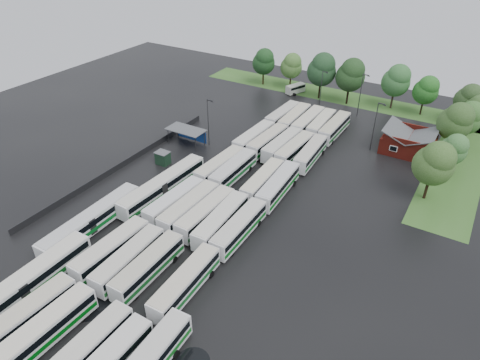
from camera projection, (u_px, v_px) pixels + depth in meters
The scene contains 57 objects.
ground at pixel (191, 224), 68.89m from camera, with size 160.00×160.00×0.00m, color black.
brick_building at pixel (408, 144), 88.21m from camera, with size 10.07×8.60×5.39m.
wash_shed at pixel (187, 131), 90.63m from camera, with size 8.20×4.20×3.58m.
utility_hut at pixel (163, 158), 84.31m from camera, with size 2.70×2.20×2.62m.
grass_strip_north at pixel (342, 97), 114.67m from camera, with size 80.00×10.00×0.01m, color #386624.
grass_strip_east at pixel (458, 164), 84.88m from camera, with size 10.00×50.00×0.01m, color #386624.
west_fence at pixel (124, 163), 84.01m from camera, with size 0.10×50.00×1.20m, color #2D2D30.
bus_r0c0 at pixel (27, 316), 50.95m from camera, with size 3.19×12.75×3.52m.
bus_r0c1 at pixel (46, 330), 49.32m from camera, with size 3.02×12.93×3.58m.
bus_r0c3 at pixel (85, 351), 47.03m from camera, with size 2.68×12.55×3.49m.
bus_r1c0 at pixel (111, 250), 60.81m from camera, with size 3.09×12.97×3.59m.
bus_r1c1 at pixel (129, 259), 59.21m from camera, with size 3.15×12.73×3.52m.
bus_r1c2 at pixel (148, 266), 58.08m from camera, with size 2.90×12.65×3.51m.
bus_r1c4 at pixel (185, 282), 55.53m from camera, with size 3.19×12.87×3.56m.
bus_r2c0 at pixel (175, 202), 70.78m from camera, with size 3.24×12.71×3.51m.
bus_r2c1 at pixel (189, 208), 69.22m from camera, with size 2.99×13.11×3.64m.
bus_r2c2 at pixel (206, 213), 68.04m from camera, with size 2.95×12.89×3.58m.
bus_r2c3 at pixel (221, 221), 66.35m from camera, with size 3.37×13.18×3.64m.
bus_r2c4 at pixel (239, 228), 65.00m from camera, with size 2.85×12.76×3.54m.
bus_r3c0 at pixel (220, 166), 80.45m from camera, with size 3.31×12.81×3.53m.
bus_r3c1 at pixel (233, 170), 79.25m from camera, with size 2.70×12.66×3.52m.
bus_r3c3 at pixel (263, 181), 76.16m from camera, with size 3.04×12.57×3.48m.
bus_r3c4 at pixel (278, 186), 74.69m from camera, with size 3.43×13.21×3.64m.
bus_r4c0 at pixel (254, 138), 90.30m from camera, with size 3.19×12.87×3.56m.
bus_r4c1 at pixel (268, 141), 89.07m from camera, with size 3.29×12.71×3.50m.
bus_r4c2 at pixel (282, 145), 87.52m from camera, with size 3.17×12.75×3.52m.
bus_r4c3 at pixel (295, 149), 86.04m from camera, with size 3.24×12.63×3.49m.
bus_r4c4 at pixel (310, 154), 84.61m from camera, with size 3.25×12.51×3.45m.
bus_r5c0 at pixel (283, 115), 100.03m from camera, with size 3.09×12.56×3.47m.
bus_r5c1 at pixel (295, 118), 98.45m from camera, with size 2.93×12.83×3.56m.
bus_r5c2 at pixel (308, 122), 96.91m from camera, with size 2.82×13.02×3.62m.
bus_r5c3 at pixel (321, 124), 95.99m from camera, with size 3.02×12.50×3.46m.
bus_r5c4 at pixel (334, 128), 94.32m from camera, with size 2.84×12.95×3.60m.
artic_bus_west_a at pixel (25, 285), 55.09m from camera, with size 2.97×19.66×3.64m.
artic_bus_west_b at pixel (163, 186), 74.67m from camera, with size 3.61×19.60×3.62m.
artic_bus_west_c at pixel (92, 221), 66.44m from camera, with size 2.89×18.92×3.51m.
minibus at pixel (296, 88), 116.38m from camera, with size 4.00×5.89×2.42m.
tree_north_0 at pixel (264, 61), 119.12m from camera, with size 6.31×6.31×10.45m.
tree_north_1 at pixel (292, 66), 117.11m from camera, with size 5.98×5.98×9.91m.
tree_north_2 at pixel (322, 69), 109.61m from camera, with size 7.44×7.44×12.33m.
tree_north_3 at pixel (351, 75), 106.54m from camera, with size 7.29×7.29×12.08m.
tree_north_4 at pixel (397, 80), 104.37m from camera, with size 6.92×6.92×11.46m.
tree_north_5 at pixel (427, 90), 101.59m from camera, with size 5.99×5.99×9.92m.
tree_north_6 at pixel (469, 98), 97.15m from camera, with size 5.97×5.97×9.89m.
tree_east_0 at pixel (435, 163), 70.93m from camera, with size 6.81×6.81×11.28m.
tree_east_1 at pixel (454, 149), 78.71m from camera, with size 5.18×5.18×8.58m.
tree_east_2 at pixel (456, 121), 84.83m from camera, with size 6.77×6.77×11.22m.
tree_east_3 at pixel (469, 117), 88.11m from camera, with size 6.10×6.10×10.10m.
tree_east_4 at pixel (477, 109), 93.23m from camera, with size 5.55×5.55×9.19m.
lamp_post_ne at pixel (376, 123), 86.49m from camera, with size 1.63×0.32×10.56m.
lamp_post_nw at pixel (209, 119), 88.52m from camera, with size 1.59×0.31×10.35m.
lamp_post_back_w at pixel (322, 87), 106.04m from camera, with size 1.44×0.28×9.34m.
lamp_post_back_e at pixel (361, 92), 101.37m from camera, with size 1.60×0.31×10.38m.
puddle_0 at pixel (90, 303), 55.17m from camera, with size 6.12×6.12×0.01m, color black.
puddle_1 at pixel (147, 347), 49.64m from camera, with size 4.57×4.57×0.01m, color black.
puddle_2 at pixel (154, 205), 73.23m from camera, with size 5.53×5.53×0.01m, color black.
puddle_3 at pixel (214, 247), 64.14m from camera, with size 4.04×4.04×0.01m, color black.
Camera 1 is at (34.84, -42.21, 43.17)m, focal length 32.00 mm.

